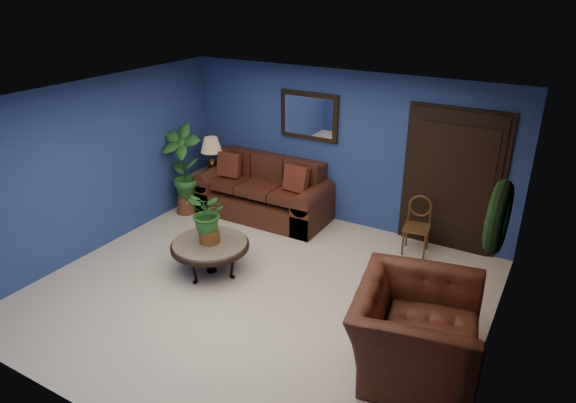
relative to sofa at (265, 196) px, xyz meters
The scene contains 18 objects.
floor 2.44m from the sofa, 59.66° to the right, with size 5.50×5.50×0.00m, color beige.
wall_back 1.58m from the sofa, 18.77° to the left, with size 5.50×0.04×2.50m, color navy.
wall_left 2.74m from the sofa, 126.26° to the right, with size 0.04×5.00×2.50m, color navy.
wall_right_brick 4.58m from the sofa, 27.71° to the right, with size 0.04×5.00×2.50m, color maroon.
ceiling 3.25m from the sofa, 59.66° to the right, with size 5.50×5.00×0.02m, color silver.
crown_molding 4.93m from the sofa, 27.89° to the right, with size 0.03×5.00×0.14m, color white.
wall_mirror 1.56m from the sofa, 31.12° to the left, with size 1.02×0.06×0.77m, color #442C17.
closet_door 3.08m from the sofa, ahead, with size 1.44×0.06×2.18m, color black.
wreath 4.62m from the sofa, 27.49° to the right, with size 0.72×0.72×0.16m, color black.
sofa is the anchor object (origin of this frame).
coffee_table 2.02m from the sofa, 79.62° to the right, with size 1.07×1.07×0.46m.
end_table 1.09m from the sofa, behind, with size 0.63×0.63×0.58m.
table_lamp 1.26m from the sofa, behind, with size 0.37×0.37×0.62m.
side_chair 2.64m from the sofa, ahead, with size 0.41×0.41×0.86m.
armchair 4.17m from the sofa, 35.99° to the right, with size 1.41×1.23×0.91m, color #482214.
coffee_plant 2.08m from the sofa, 79.62° to the right, with size 0.66×0.61×0.74m.
floor_plant 3.99m from the sofa, 26.51° to the right, with size 0.37×0.31×0.76m.
tall_plant 1.48m from the sofa, 152.58° to the right, with size 0.76×0.58×1.56m.
Camera 1 is at (3.15, -4.71, 3.77)m, focal length 32.00 mm.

